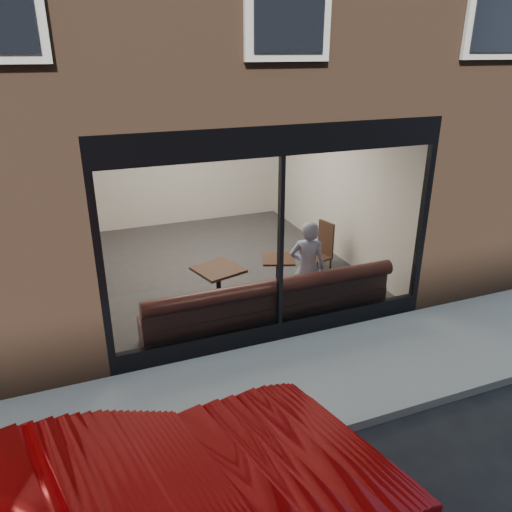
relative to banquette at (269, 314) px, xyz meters
name	(u,v)px	position (x,y,z in m)	size (l,w,h in m)	color
ground	(350,426)	(0.00, -2.45, -0.23)	(120.00, 120.00, 0.00)	black
sidewalk_near	(310,377)	(0.00, -1.45, -0.22)	(40.00, 2.00, 0.01)	gray
kerb_near	(352,425)	(0.00, -2.50, -0.17)	(40.00, 0.10, 0.12)	gray
host_building_pier_left	(11,173)	(-3.75, 5.55, 1.38)	(2.50, 12.00, 3.20)	brown
host_building_pier_right	(317,149)	(3.75, 5.55, 1.38)	(2.50, 12.00, 3.20)	brown
host_building_backfill	(156,140)	(0.00, 8.55, 1.38)	(5.00, 6.00, 3.20)	brown
cafe_floor	(220,265)	(0.00, 2.55, -0.21)	(6.00, 6.00, 0.00)	#2D2D30
cafe_ceiling	(215,103)	(0.00, 2.55, 2.97)	(6.00, 6.00, 0.00)	white
cafe_wall_back	(180,160)	(0.00, 5.54, 1.37)	(5.00, 5.00, 0.00)	silver
cafe_wall_left	(81,204)	(-2.49, 2.55, 1.37)	(6.00, 6.00, 0.00)	silver
cafe_wall_right	(332,178)	(2.49, 2.55, 1.37)	(6.00, 6.00, 0.00)	silver
storefront_kick	(279,330)	(0.00, -0.40, -0.08)	(5.00, 0.10, 0.30)	black
storefront_header	(283,140)	(0.00, -0.40, 2.77)	(5.00, 0.10, 0.40)	black
storefront_mullion	(281,244)	(0.00, -0.40, 1.32)	(0.06, 0.10, 2.50)	black
storefront_glass	(281,245)	(0.00, -0.43, 1.33)	(4.80, 4.80, 0.00)	white
banquette	(269,314)	(0.00, 0.00, 0.00)	(4.00, 0.55, 0.45)	#341313
person	(307,268)	(0.77, 0.21, 0.58)	(0.59, 0.38, 1.61)	#A9B5E2
cafe_table_left	(218,270)	(-0.56, 0.82, 0.52)	(0.70, 0.70, 0.05)	#331C13
cafe_table_right	(278,259)	(0.54, 0.86, 0.52)	(0.55, 0.55, 0.04)	#331C13
cafe_chair_right	(318,257)	(1.81, 1.74, 0.01)	(0.42, 0.42, 0.04)	#331C13
wall_poster	(87,219)	(-2.45, 1.70, 1.36)	(0.02, 0.59, 0.79)	white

